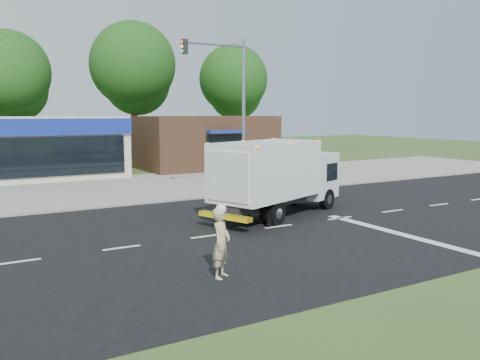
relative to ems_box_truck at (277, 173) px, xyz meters
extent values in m
plane|color=#385123|center=(-1.07, -1.72, -1.80)|extent=(120.00, 120.00, 0.00)
cube|color=black|center=(-1.07, -1.72, -1.79)|extent=(60.00, 14.00, 0.02)
cube|color=gray|center=(-1.07, 6.48, -1.74)|extent=(60.00, 2.40, 0.12)
cube|color=gray|center=(-1.07, 12.28, -1.79)|extent=(60.00, 9.00, 0.02)
cube|color=silver|center=(-10.07, -1.72, -1.78)|extent=(1.20, 0.15, 0.01)
cube|color=silver|center=(-7.07, -1.72, -1.78)|extent=(1.20, 0.15, 0.01)
cube|color=silver|center=(-4.07, -1.72, -1.78)|extent=(1.20, 0.15, 0.01)
cube|color=silver|center=(-1.07, -1.72, -1.78)|extent=(1.20, 0.15, 0.01)
cube|color=silver|center=(1.93, -1.72, -1.78)|extent=(1.20, 0.15, 0.01)
cube|color=silver|center=(4.93, -1.72, -1.78)|extent=(1.20, 0.15, 0.01)
cube|color=silver|center=(7.93, -1.72, -1.78)|extent=(1.20, 0.15, 0.01)
cube|color=silver|center=(10.93, -1.72, -1.78)|extent=(1.20, 0.15, 0.01)
cube|color=silver|center=(1.93, -4.72, -1.78)|extent=(0.40, 7.00, 0.01)
cube|color=black|center=(-0.72, -0.28, -1.13)|extent=(4.76, 2.62, 0.33)
cube|color=silver|center=(2.41, 0.95, -0.33)|extent=(2.51, 2.59, 1.99)
cube|color=black|center=(3.25, 1.28, -0.14)|extent=(0.79, 1.73, 0.85)
cube|color=white|center=(-0.72, -0.28, 0.19)|extent=(5.24, 3.86, 2.23)
cube|color=silver|center=(-2.94, -1.16, 0.15)|extent=(0.75, 1.78, 1.80)
cube|color=yellow|center=(-3.10, -1.22, -1.28)|extent=(1.14, 2.24, 0.17)
cube|color=orange|center=(-0.72, -0.28, 1.28)|extent=(5.08, 3.82, 0.08)
cylinder|color=black|center=(2.13, 1.81, -1.34)|extent=(0.95, 0.60, 0.91)
cylinder|color=black|center=(2.79, 0.13, -1.34)|extent=(0.95, 0.60, 0.91)
cylinder|color=black|center=(-1.68, 0.36, -1.34)|extent=(0.95, 0.60, 0.91)
cylinder|color=black|center=(-0.98, -1.41, -1.34)|extent=(0.95, 0.60, 0.91)
imported|color=#CBB787|center=(-5.73, -5.85, -0.88)|extent=(0.79, 0.76, 1.83)
sphere|color=white|center=(-5.73, -5.85, 0.00)|extent=(0.28, 0.28, 0.28)
cube|color=#382316|center=(5.93, 18.28, 0.20)|extent=(10.00, 6.00, 4.00)
cube|color=navy|center=(5.93, 15.18, 1.10)|extent=(3.00, 1.20, 0.20)
cube|color=black|center=(5.93, 15.23, -0.30)|extent=(3.00, 0.12, 2.20)
cylinder|color=gray|center=(1.93, 5.88, 2.20)|extent=(0.18, 0.18, 8.00)
cylinder|color=gray|center=(0.23, 5.88, 5.80)|extent=(3.40, 0.12, 0.12)
cube|color=black|center=(-1.37, 5.88, 5.60)|extent=(0.25, 0.25, 0.70)
cylinder|color=#332114|center=(-7.07, 26.28, 1.63)|extent=(0.56, 0.56, 6.86)
sphere|color=#144816|center=(-7.07, 26.28, 5.55)|extent=(6.47, 6.47, 6.47)
sphere|color=#144816|center=(-6.57, 26.78, 4.28)|extent=(5.10, 5.10, 5.10)
cylinder|color=#332114|center=(2.93, 26.28, 2.12)|extent=(0.56, 0.56, 7.84)
sphere|color=#144816|center=(2.93, 26.28, 6.60)|extent=(7.39, 7.39, 7.39)
sphere|color=#144816|center=(3.43, 26.78, 5.15)|extent=(5.82, 5.82, 5.82)
cylinder|color=#332114|center=(12.93, 26.28, 1.70)|extent=(0.56, 0.56, 7.00)
sphere|color=#144816|center=(12.93, 26.28, 5.70)|extent=(6.60, 6.60, 6.60)
sphere|color=#144816|center=(13.43, 26.78, 4.40)|extent=(5.20, 5.20, 5.20)
camera|label=1|loc=(-11.72, -17.02, 2.42)|focal=38.00mm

